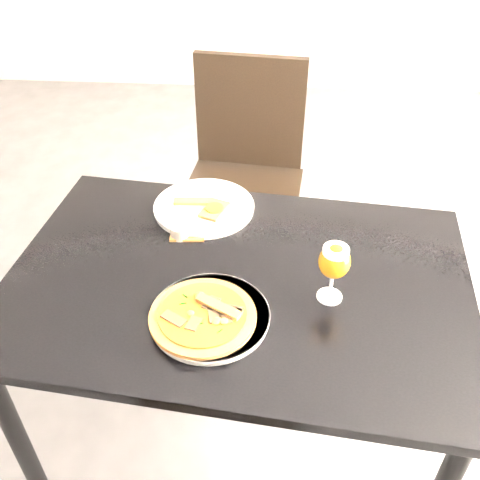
# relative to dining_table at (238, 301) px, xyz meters

# --- Properties ---
(ground) EXTENTS (6.00, 6.00, 0.00)m
(ground) POSITION_rel_dining_table_xyz_m (0.23, 0.06, -0.66)
(ground) COLOR #535255
(ground) RESTS_ON ground
(dining_table) EXTENTS (1.28, 0.93, 0.75)m
(dining_table) POSITION_rel_dining_table_xyz_m (0.00, 0.00, 0.00)
(dining_table) COLOR black
(dining_table) RESTS_ON ground
(chair_far) EXTENTS (0.51, 0.51, 0.99)m
(chair_far) POSITION_rel_dining_table_xyz_m (-0.03, 0.82, -0.11)
(chair_far) COLOR black
(chair_far) RESTS_ON ground
(plate_main) EXTENTS (0.38, 0.38, 0.02)m
(plate_main) POSITION_rel_dining_table_xyz_m (-0.06, -0.15, 0.10)
(plate_main) COLOR white
(plate_main) RESTS_ON dining_table
(pizza) EXTENTS (0.25, 0.25, 0.03)m
(pizza) POSITION_rel_dining_table_xyz_m (-0.07, -0.17, 0.11)
(pizza) COLOR #A25327
(pizza) RESTS_ON plate_main
(plate_second) EXTENTS (0.34, 0.34, 0.02)m
(plate_second) POSITION_rel_dining_table_xyz_m (-0.12, 0.30, 0.10)
(plate_second) COLOR white
(plate_second) RESTS_ON dining_table
(crust_scraps) EXTENTS (0.17, 0.11, 0.01)m
(crust_scraps) POSITION_rel_dining_table_xyz_m (-0.11, 0.28, 0.11)
(crust_scraps) COLOR #A25327
(crust_scraps) RESTS_ON plate_second
(loose_crust) EXTENTS (0.10, 0.03, 0.01)m
(loose_crust) POSITION_rel_dining_table_xyz_m (-0.15, 0.14, 0.09)
(loose_crust) COLOR #A25327
(loose_crust) RESTS_ON dining_table
(sauce_cup) EXTENTS (0.06, 0.06, 0.04)m
(sauce_cup) POSITION_rel_dining_table_xyz_m (-0.17, 0.16, 0.11)
(sauce_cup) COLOR beige
(sauce_cup) RESTS_ON dining_table
(beer_glass) EXTENTS (0.08, 0.08, 0.16)m
(beer_glass) POSITION_rel_dining_table_xyz_m (0.23, -0.06, 0.21)
(beer_glass) COLOR silver
(beer_glass) RESTS_ON dining_table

